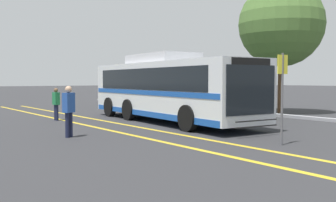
# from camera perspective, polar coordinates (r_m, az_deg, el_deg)

# --- Properties ---
(ground_plane) EXTENTS (220.00, 220.00, 0.00)m
(ground_plane) POSITION_cam_1_polar(r_m,az_deg,el_deg) (19.39, -2.03, -2.62)
(ground_plane) COLOR #2D2D30
(lane_strip_0) EXTENTS (30.70, 0.20, 0.01)m
(lane_strip_0) POSITION_cam_1_polar(r_m,az_deg,el_deg) (16.87, -6.03, -3.47)
(lane_strip_0) COLOR gold
(lane_strip_0) RESTS_ON ground_plane
(lane_strip_1) EXTENTS (30.70, 0.20, 0.01)m
(lane_strip_1) POSITION_cam_1_polar(r_m,az_deg,el_deg) (16.20, -10.40, -3.78)
(lane_strip_1) COLOR gold
(lane_strip_1) RESTS_ON ground_plane
(curb_strip) EXTENTS (38.70, 0.36, 0.15)m
(curb_strip) POSITION_cam_1_polar(r_m,az_deg,el_deg) (22.24, 12.78, -1.77)
(curb_strip) COLOR #99999E
(curb_strip) RESTS_ON ground_plane
(transit_bus) EXTENTS (11.16, 3.35, 3.13)m
(transit_bus) POSITION_cam_1_polar(r_m,az_deg,el_deg) (18.00, -0.03, 1.93)
(transit_bus) COLOR silver
(transit_bus) RESTS_ON ground_plane
(parked_car_0) EXTENTS (4.32, 2.01, 1.43)m
(parked_car_0) POSITION_cam_1_polar(r_m,az_deg,el_deg) (29.35, -5.53, 0.74)
(parked_car_0) COLOR #335B33
(parked_car_0) RESTS_ON ground_plane
(parked_car_1) EXTENTS (4.08, 1.91, 1.51)m
(parked_car_1) POSITION_cam_1_polar(r_m,az_deg,el_deg) (24.68, 1.54, 0.34)
(parked_car_1) COLOR silver
(parked_car_1) RESTS_ON ground_plane
(parked_car_2) EXTENTS (4.09, 2.02, 1.28)m
(parked_car_2) POSITION_cam_1_polar(r_m,az_deg,el_deg) (21.03, 9.25, -0.39)
(parked_car_2) COLOR #335B33
(parked_car_2) RESTS_ON ground_plane
(pedestrian_0) EXTENTS (0.40, 0.47, 1.72)m
(pedestrian_0) POSITION_cam_1_polar(r_m,az_deg,el_deg) (13.52, -14.21, -1.01)
(pedestrian_0) COLOR #191E38
(pedestrian_0) RESTS_ON ground_plane
(pedestrian_1) EXTENTS (0.43, 0.23, 1.54)m
(pedestrian_1) POSITION_cam_1_polar(r_m,az_deg,el_deg) (19.34, -15.93, -0.18)
(pedestrian_1) COLOR #191E38
(pedestrian_1) RESTS_ON ground_plane
(bus_stop_sign) EXTENTS (0.07, 0.40, 2.71)m
(bus_stop_sign) POSITION_cam_1_polar(r_m,az_deg,el_deg) (11.97, 16.24, 1.87)
(bus_stop_sign) COLOR #59595E
(bus_stop_sign) RESTS_ON ground_plane
(tree_0) EXTENTS (4.86, 4.86, 7.55)m
(tree_0) POSITION_cam_1_polar(r_m,az_deg,el_deg) (23.87, 16.10, 10.63)
(tree_0) COLOR #513823
(tree_0) RESTS_ON ground_plane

